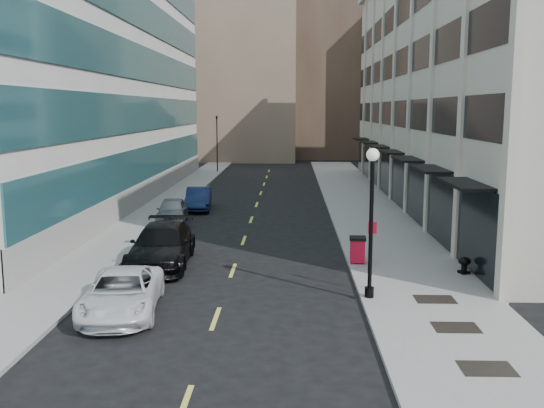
# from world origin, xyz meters

# --- Properties ---
(ground) EXTENTS (160.00, 160.00, 0.00)m
(ground) POSITION_xyz_m (0.00, 0.00, 0.00)
(ground) COLOR black
(ground) RESTS_ON ground
(sidewalk_right) EXTENTS (5.00, 80.00, 0.15)m
(sidewalk_right) POSITION_xyz_m (7.50, 20.00, 0.07)
(sidewalk_right) COLOR gray
(sidewalk_right) RESTS_ON ground
(sidewalk_left) EXTENTS (3.00, 80.00, 0.15)m
(sidewalk_left) POSITION_xyz_m (-6.50, 20.00, 0.07)
(sidewalk_left) COLOR gray
(sidewalk_left) RESTS_ON ground
(building_right) EXTENTS (15.30, 46.50, 18.25)m
(building_right) POSITION_xyz_m (16.94, 26.99, 8.99)
(building_right) COLOR #BCB49F
(building_right) RESTS_ON ground
(building_left) EXTENTS (16.14, 46.00, 20.00)m
(building_left) POSITION_xyz_m (-15.95, 27.00, 9.99)
(building_left) COLOR silver
(building_left) RESTS_ON ground
(skyline_tan_near) EXTENTS (14.00, 18.00, 28.00)m
(skyline_tan_near) POSITION_xyz_m (-4.00, 68.00, 14.00)
(skyline_tan_near) COLOR #8A6F5A
(skyline_tan_near) RESTS_ON ground
(skyline_brown) EXTENTS (12.00, 16.00, 34.00)m
(skyline_brown) POSITION_xyz_m (8.00, 72.00, 17.00)
(skyline_brown) COLOR brown
(skyline_brown) RESTS_ON ground
(skyline_tan_far) EXTENTS (12.00, 14.00, 22.00)m
(skyline_tan_far) POSITION_xyz_m (-14.00, 78.00, 11.00)
(skyline_tan_far) COLOR #8A6F5A
(skyline_tan_far) RESTS_ON ground
(skyline_stone) EXTENTS (10.00, 14.00, 20.00)m
(skyline_stone) POSITION_xyz_m (18.00, 66.00, 10.00)
(skyline_stone) COLOR #BCB49F
(skyline_stone) RESTS_ON ground
(grate_near) EXTENTS (1.40, 1.00, 0.01)m
(grate_near) POSITION_xyz_m (7.60, -2.00, 0.15)
(grate_near) COLOR black
(grate_near) RESTS_ON sidewalk_right
(grate_mid) EXTENTS (1.40, 1.00, 0.01)m
(grate_mid) POSITION_xyz_m (7.60, 1.00, 0.15)
(grate_mid) COLOR black
(grate_mid) RESTS_ON sidewalk_right
(grate_far) EXTENTS (1.40, 1.00, 0.01)m
(grate_far) POSITION_xyz_m (7.60, 3.80, 0.15)
(grate_far) COLOR black
(grate_far) RESTS_ON sidewalk_right
(road_centerline) EXTENTS (0.15, 68.20, 0.01)m
(road_centerline) POSITION_xyz_m (0.00, 17.00, 0.01)
(road_centerline) COLOR #D8CC4C
(road_centerline) RESTS_ON ground
(traffic_signal) EXTENTS (0.66, 0.66, 6.98)m
(traffic_signal) POSITION_xyz_m (-5.50, 48.00, 5.72)
(traffic_signal) COLOR black
(traffic_signal) RESTS_ON ground
(car_white_van) EXTENTS (2.95, 5.43, 1.45)m
(car_white_van) POSITION_xyz_m (-3.20, 2.39, 0.72)
(car_white_van) COLOR white
(car_white_van) RESTS_ON ground
(car_black_pickup) EXTENTS (2.82, 6.29, 1.79)m
(car_black_pickup) POSITION_xyz_m (-3.20, 8.75, 0.90)
(car_black_pickup) COLOR black
(car_black_pickup) RESTS_ON ground
(car_silver_sedan) EXTENTS (2.23, 4.55, 1.49)m
(car_silver_sedan) POSITION_xyz_m (-4.71, 18.81, 0.75)
(car_silver_sedan) COLOR gray
(car_silver_sedan) RESTS_ON ground
(car_blue_sedan) EXTENTS (2.01, 4.72, 1.52)m
(car_blue_sedan) POSITION_xyz_m (-3.84, 23.65, 0.76)
(car_blue_sedan) COLOR #111F43
(car_blue_sedan) RESTS_ON ground
(trash_bin) EXTENTS (0.76, 0.83, 1.16)m
(trash_bin) POSITION_xyz_m (5.40, 8.93, 0.77)
(trash_bin) COLOR red
(trash_bin) RESTS_ON sidewalk_right
(lamppost) EXTENTS (0.46, 0.46, 5.47)m
(lamppost) POSITION_xyz_m (5.30, 4.00, 3.36)
(lamppost) COLOR black
(lamppost) RESTS_ON sidewalk_right
(sign_post) EXTENTS (0.31, 0.14, 2.75)m
(sign_post) POSITION_xyz_m (5.49, 5.01, 1.89)
(sign_post) COLOR slate
(sign_post) RESTS_ON sidewalk_right
(urn_planter) EXTENTS (0.51, 0.51, 0.70)m
(urn_planter) POSITION_xyz_m (9.60, 7.29, 0.58)
(urn_planter) COLOR black
(urn_planter) RESTS_ON sidewalk_right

